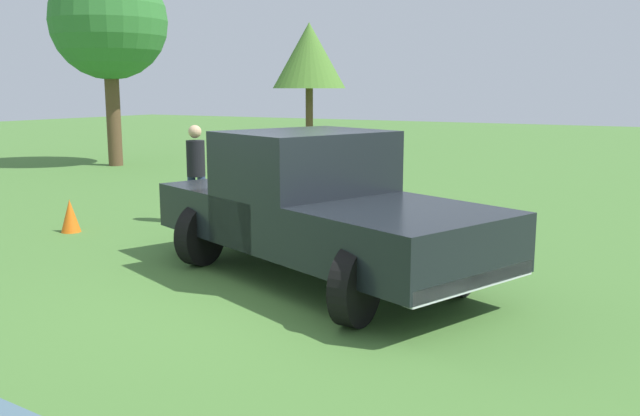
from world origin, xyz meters
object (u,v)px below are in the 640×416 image
object	(u,v)px
tree_side	(309,56)
traffic_cone	(70,216)
tree_back_right	(109,22)
person_bystander	(196,168)
pickup_truck	(314,202)

from	to	relation	value
tree_side	traffic_cone	size ratio (longest dim) A/B	9.05
tree_back_right	traffic_cone	bearing A→B (deg)	-137.59
person_bystander	tree_back_right	distance (m)	10.53
tree_side	tree_back_right	bearing A→B (deg)	171.04
tree_back_right	traffic_cone	xyz separation A→B (m)	(-7.45, -6.80, -4.03)
person_bystander	tree_side	world-z (taller)	tree_side
person_bystander	tree_back_right	world-z (taller)	tree_back_right
pickup_truck	traffic_cone	world-z (taller)	pickup_truck
traffic_cone	person_bystander	bearing A→B (deg)	-39.01
pickup_truck	tree_back_right	distance (m)	14.41
pickup_truck	tree_back_right	bearing A→B (deg)	166.94
pickup_truck	person_bystander	xyz separation A→B (m)	(1.95, 3.54, 0.02)
pickup_truck	traffic_cone	size ratio (longest dim) A/B	9.45
tree_back_right	tree_side	distance (m)	9.37
person_bystander	tree_side	bearing A→B (deg)	14.89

